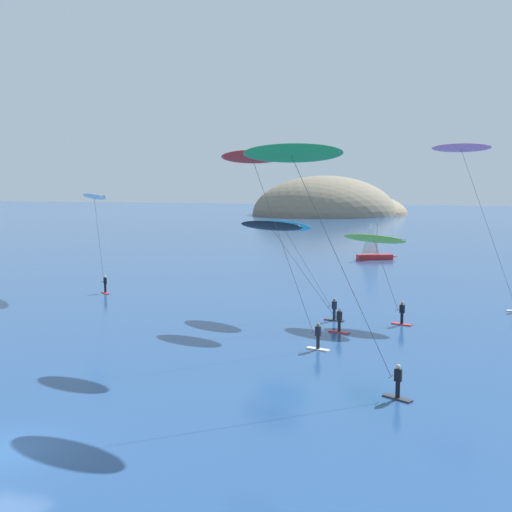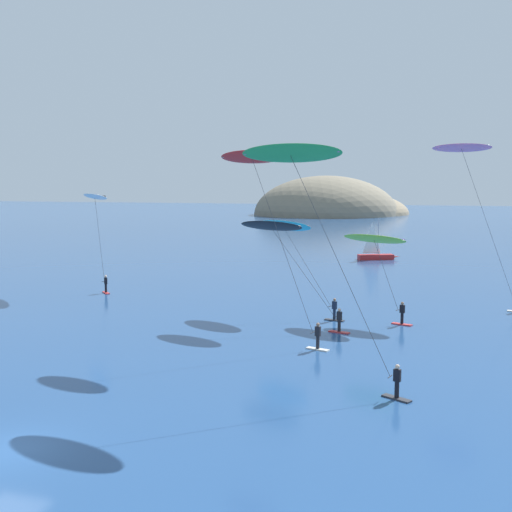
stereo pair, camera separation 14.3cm
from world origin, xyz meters
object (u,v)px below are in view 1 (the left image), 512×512
(kitesurfer_black, at_px, (275,233))
(kitesurfer_white, at_px, (95,203))
(kitesurfer_green, at_px, (298,169))
(sailboat_near, at_px, (377,255))
(kitesurfer_cyan, at_px, (286,231))
(kitesurfer_red, at_px, (258,174))
(kitesurfer_lime, at_px, (376,244))
(kitesurfer_pink, at_px, (465,159))

(kitesurfer_black, height_order, kitesurfer_white, kitesurfer_white)
(kitesurfer_green, bearing_deg, sailboat_near, 92.59)
(kitesurfer_green, relative_size, kitesurfer_cyan, 1.50)
(kitesurfer_red, bearing_deg, kitesurfer_white, 144.92)
(kitesurfer_red, bearing_deg, kitesurfer_lime, 53.83)
(kitesurfer_black, distance_m, kitesurfer_pink, 18.23)
(kitesurfer_lime, bearing_deg, kitesurfer_cyan, 172.32)
(kitesurfer_black, xyz_separation_m, kitesurfer_red, (0.41, -5.58, 4.19))
(kitesurfer_black, xyz_separation_m, kitesurfer_white, (-20.58, 9.16, 1.67))
(kitesurfer_red, height_order, kitesurfer_white, kitesurfer_red)
(kitesurfer_black, xyz_separation_m, kitesurfer_lime, (6.89, 3.28, -0.92))
(kitesurfer_green, distance_m, kitesurfer_cyan, 18.73)
(kitesurfer_red, distance_m, kitesurfer_lime, 12.10)
(kitesurfer_white, relative_size, kitesurfer_lime, 1.43)
(sailboat_near, height_order, kitesurfer_red, kitesurfer_red)
(kitesurfer_pink, bearing_deg, kitesurfer_green, -108.53)
(kitesurfer_green, relative_size, kitesurfer_white, 1.31)
(sailboat_near, relative_size, kitesurfer_red, 0.46)
(kitesurfer_black, bearing_deg, kitesurfer_green, -69.65)
(kitesurfer_black, bearing_deg, sailboat_near, 86.87)
(kitesurfer_red, bearing_deg, kitesurfer_cyan, 94.20)
(kitesurfer_pink, bearing_deg, kitesurfer_black, -139.07)
(kitesurfer_red, xyz_separation_m, kitesurfer_cyan, (-0.72, 9.83, -4.38))
(kitesurfer_black, xyz_separation_m, kitesurfer_cyan, (-0.31, 4.25, -0.18))
(kitesurfer_white, height_order, kitesurfer_pink, kitesurfer_pink)
(kitesurfer_black, xyz_separation_m, kitesurfer_pink, (13.12, 11.37, 5.56))
(kitesurfer_white, xyz_separation_m, kitesurfer_lime, (27.46, -5.89, -2.59))
(sailboat_near, bearing_deg, kitesurfer_black, -93.13)
(kitesurfer_cyan, xyz_separation_m, kitesurfer_lime, (7.20, -0.97, -0.74))
(kitesurfer_pink, xyz_separation_m, kitesurfer_lime, (-6.23, -8.10, -6.48))
(kitesurfer_white, xyz_separation_m, kitesurfer_pink, (33.70, 2.21, 3.89))
(kitesurfer_black, bearing_deg, kitesurfer_pink, 40.93)
(kitesurfer_red, relative_size, kitesurfer_pink, 0.91)
(kitesurfer_green, xyz_separation_m, kitesurfer_white, (-25.47, 22.34, -2.62))
(kitesurfer_red, height_order, kitesurfer_lime, kitesurfer_red)
(sailboat_near, distance_m, kitesurfer_white, 41.55)
(kitesurfer_black, height_order, kitesurfer_green, kitesurfer_green)
(sailboat_near, relative_size, kitesurfer_green, 0.46)
(kitesurfer_green, relative_size, kitesurfer_lime, 1.87)
(sailboat_near, bearing_deg, kitesurfer_white, -124.17)
(kitesurfer_pink, relative_size, kitesurfer_lime, 2.06)
(kitesurfer_pink, bearing_deg, kitesurfer_lime, -127.58)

